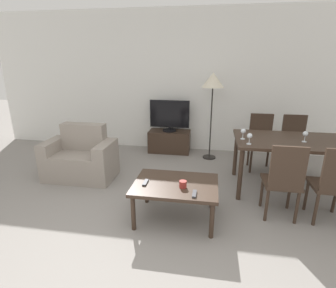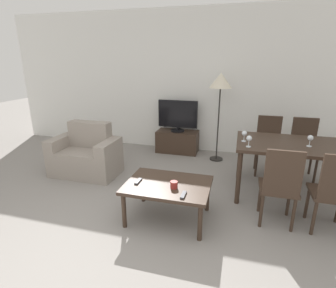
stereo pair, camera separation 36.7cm
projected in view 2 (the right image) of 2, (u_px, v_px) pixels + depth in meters
The scene contains 18 objects.
ground_plane at pixel (104, 272), 2.31m from camera, with size 18.00×18.00×0.00m, color gray.
wall_back at pixel (187, 83), 5.11m from camera, with size 7.68×0.06×2.70m.
armchair at pixel (86, 156), 4.22m from camera, with size 1.05×0.61×0.83m.
tv_stand at pixel (177, 141), 5.25m from camera, with size 0.81×0.40×0.43m.
tv at pixel (178, 116), 5.08m from camera, with size 0.77×0.27×0.61m.
coffee_table at pixel (168, 187), 2.97m from camera, with size 0.95×0.69×0.45m.
dining_table at pixel (296, 149), 3.40m from camera, with size 1.49×0.91×0.75m.
dining_chair_near at pixel (280, 184), 2.81m from camera, with size 0.40×0.40×0.92m.
dining_chair_far at pixel (304, 145), 4.09m from camera, with size 0.40×0.40×0.92m.
dining_chair_near_right at pixel (335, 190), 2.68m from camera, with size 0.40×0.40×0.92m.
dining_chair_far_left at pixel (268, 142), 4.22m from camera, with size 0.40×0.40×0.92m.
floor_lamp at pixel (221, 84), 4.47m from camera, with size 0.39×0.39×1.57m.
remote_primary at pixel (183, 195), 2.68m from camera, with size 0.04×0.15×0.02m.
remote_secondary at pixel (138, 181), 2.98m from camera, with size 0.04×0.15×0.02m.
cup_white_near at pixel (174, 185), 2.84m from camera, with size 0.08×0.08×0.08m.
wine_glass_left at pixel (249, 139), 3.22m from camera, with size 0.07×0.07×0.15m.
wine_glass_center at pixel (244, 134), 3.44m from camera, with size 0.07×0.07×0.15m.
wine_glass_right at pixel (310, 139), 3.24m from camera, with size 0.07×0.07×0.15m.
Camera 2 is at (1.04, -1.63, 1.78)m, focal length 28.00 mm.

